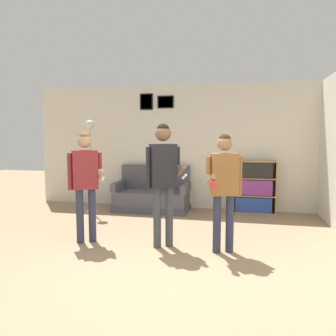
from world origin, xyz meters
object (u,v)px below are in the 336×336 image
object	(u,v)px
person_watcher_holding_cup	(224,181)
person_player_foreground_center	(163,171)
person_player_foreground_left	(85,175)
couch	(152,196)
floor_lamp	(90,149)
bookshelf	(254,187)

from	to	relation	value
person_watcher_holding_cup	person_player_foreground_center	bearing A→B (deg)	176.89
person_player_foreground_left	couch	bearing A→B (deg)	80.10
couch	person_player_foreground_center	distance (m)	2.53
couch	floor_lamp	bearing A→B (deg)	-156.06
person_player_foreground_center	couch	bearing A→B (deg)	108.79
floor_lamp	person_player_foreground_center	bearing A→B (deg)	-42.05
bookshelf	floor_lamp	bearing A→B (deg)	-167.84
couch	bookshelf	world-z (taller)	bookshelf
bookshelf	person_watcher_holding_cup	distance (m)	2.60
couch	floor_lamp	world-z (taller)	floor_lamp
floor_lamp	person_player_foreground_left	distance (m)	1.98
person_player_foreground_left	person_watcher_holding_cup	bearing A→B (deg)	-0.14
couch	person_player_foreground_center	xyz separation A→B (m)	(0.77, -2.27, 0.79)
bookshelf	person_player_foreground_left	bearing A→B (deg)	-135.29
floor_lamp	person_watcher_holding_cup	size ratio (longest dim) A/B	1.18
floor_lamp	bookshelf	bearing A→B (deg)	12.16
bookshelf	person_player_foreground_center	world-z (taller)	person_player_foreground_center
couch	bookshelf	distance (m)	2.15
couch	bookshelf	bearing A→B (deg)	5.13
bookshelf	person_player_foreground_center	distance (m)	2.87
couch	bookshelf	size ratio (longest dim) A/B	1.47
person_watcher_holding_cup	floor_lamp	bearing A→B (deg)	147.25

